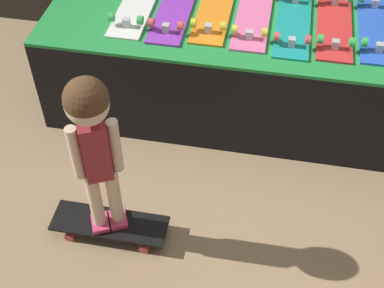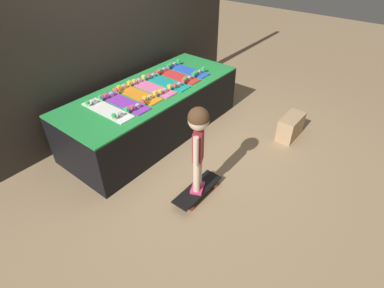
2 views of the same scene
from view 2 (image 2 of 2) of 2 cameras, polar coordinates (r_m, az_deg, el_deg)
ground_plane at (r=3.93m, az=-1.30°, el=-0.34°), size 16.00×16.00×0.00m
back_wall at (r=4.20m, az=-15.68°, el=20.27°), size 4.89×0.10×2.54m
display_rack at (r=4.06m, az=-7.30°, el=6.26°), size 2.50×0.98×0.66m
skateboard_white_on_rack at (r=3.49m, az=-15.85°, el=6.33°), size 0.20×0.69×0.09m
skateboard_purple_on_rack at (r=3.61m, az=-12.78°, el=7.83°), size 0.20×0.69×0.09m
skateboard_orange_on_rack at (r=3.77m, az=-10.47°, el=9.44°), size 0.20×0.69×0.09m
skateboard_pink_on_rack at (r=3.90m, az=-7.69°, el=10.68°), size 0.20×0.69×0.09m
skateboard_teal_on_rack at (r=4.03m, az=-4.99°, el=11.78°), size 0.20×0.69×0.09m
skateboard_red_on_rack at (r=4.20m, az=-2.97°, el=12.95°), size 0.20×0.69×0.09m
skateboard_blue_on_rack at (r=4.38m, az=-1.03°, el=13.99°), size 0.20×0.69×0.09m
skateboard_on_floor at (r=3.22m, az=1.04°, el=-8.75°), size 0.62×0.20×0.09m
child at (r=2.76m, az=1.20°, el=1.57°), size 0.22×0.20×0.98m
storage_box at (r=4.23m, az=18.25°, el=3.14°), size 0.44×0.21×0.31m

